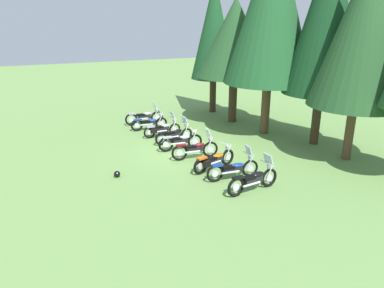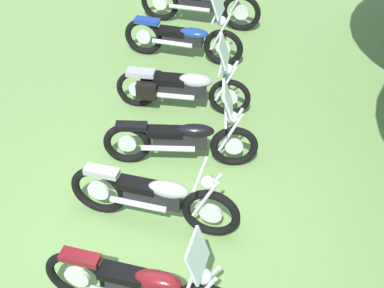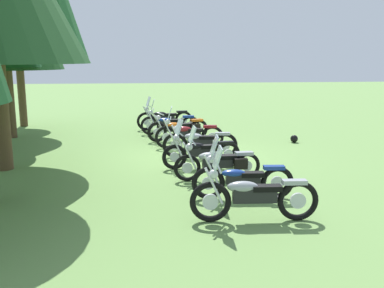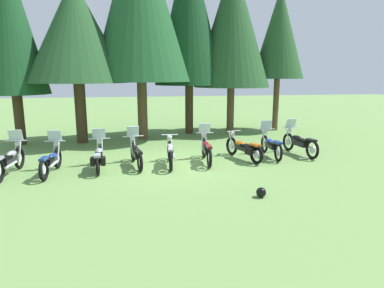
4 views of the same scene
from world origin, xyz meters
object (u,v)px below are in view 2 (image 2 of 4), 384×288
Objects in this scene: motorcycle_0 at (202,2)px; motorcycle_1 at (185,38)px; motorcycle_4 at (155,197)px; motorcycle_5 at (143,286)px; motorcycle_2 at (181,86)px; motorcycle_3 at (183,139)px.

motorcycle_1 is at bearing -89.96° from motorcycle_0.
motorcycle_5 is (1.36, 0.19, 0.03)m from motorcycle_4.
motorcycle_5 is (6.55, 0.46, 0.00)m from motorcycle_0.
motorcycle_3 reaches higher than motorcycle_2.
motorcycle_1 reaches higher than motorcycle_2.
motorcycle_2 is 1.28m from motorcycle_3.
motorcycle_2 is 0.98× the size of motorcycle_3.
motorcycle_0 reaches higher than motorcycle_4.
motorcycle_4 is at bearing -82.85° from motorcycle_0.
motorcycle_3 is 0.97× the size of motorcycle_4.
motorcycle_5 is (5.28, 0.55, 0.04)m from motorcycle_1.
motorcycle_0 is at bearing 91.32° from motorcycle_2.
motorcycle_1 is 0.99× the size of motorcycle_3.
motorcycle_1 is at bearing 101.22° from motorcycle_5.
motorcycle_4 is at bearing -80.02° from motorcycle_1.
motorcycle_2 is 0.95× the size of motorcycle_4.
motorcycle_3 is 1.20m from motorcycle_4.
motorcycle_5 is (3.80, 0.33, 0.03)m from motorcycle_2.
motorcycle_0 is 1.05× the size of motorcycle_4.
motorcycle_1 is (1.27, -0.09, -0.04)m from motorcycle_0.
motorcycle_4 is (1.19, -0.13, 0.01)m from motorcycle_3.
motorcycle_4 is (3.92, 0.37, 0.02)m from motorcycle_1.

